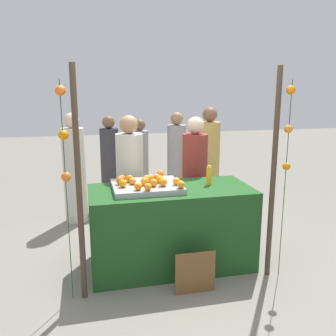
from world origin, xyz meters
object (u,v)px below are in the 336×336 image
Objects in this scene: juice_bottle at (209,176)px; stall_counter at (171,227)px; orange_0 at (123,183)px; vendor_left at (130,187)px; orange_1 at (163,182)px; vendor_right at (195,183)px; chalkboard_sign at (195,273)px.

stall_counter is at bearing -173.07° from juice_bottle.
orange_0 is 0.76m from vendor_left.
stall_counter is 0.73m from juice_bottle.
vendor_left reaches higher than juice_bottle.
orange_1 is 1.02m from vendor_right.
stall_counter is 4.05× the size of chalkboard_sign.
orange_1 is at bearing 111.64° from chalkboard_sign.
chalkboard_sign is (0.63, -0.58, -0.81)m from orange_0.
orange_1 reaches higher than orange_0.
chalkboard_sign is at bearing -81.40° from stall_counter.
juice_bottle is 0.68m from vendor_right.
juice_bottle is 0.13× the size of vendor_left.
orange_0 is 0.38× the size of juice_bottle.
stall_counter is 1.07× the size of vendor_left.
orange_1 is at bearing -164.78° from juice_bottle.
stall_counter is 0.78m from orange_0.
orange_0 is 1.01m from juice_bottle.
vendor_left is at bearing 144.22° from juice_bottle.
orange_0 is at bearing 137.43° from chalkboard_sign.
juice_bottle is (1.00, 0.10, 0.00)m from orange_0.
orange_1 is 0.05× the size of vendor_right.
vendor_right is at bearing 54.47° from stall_counter.
orange_0 is at bearing -103.12° from vendor_left.
juice_bottle reaches higher than orange_1.
stall_counter is at bearing 41.42° from orange_1.
juice_bottle is at bearing 15.22° from orange_1.
chalkboard_sign is 1.49m from vendor_left.
orange_1 reaches higher than chalkboard_sign.
vendor_left reaches higher than chalkboard_sign.
vendor_left is at bearing 110.07° from chalkboard_sign.
stall_counter reaches higher than chalkboard_sign.
juice_bottle is at bearing -35.78° from vendor_left.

